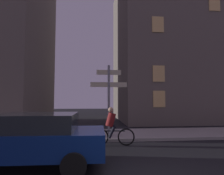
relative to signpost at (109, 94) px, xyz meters
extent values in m
cube|color=#9E9991|center=(0.51, 1.02, -2.12)|extent=(40.00, 3.06, 0.14)
cylinder|color=gray|center=(0.00, 0.00, -0.31)|extent=(0.12, 0.12, 3.48)
cube|color=beige|center=(0.00, 0.00, 1.08)|extent=(1.21, 0.03, 0.24)
cube|color=beige|center=(0.00, 0.00, 0.47)|extent=(1.79, 0.03, 0.24)
cube|color=navy|center=(-2.68, -3.45, -1.50)|extent=(4.55, 1.98, 0.68)
cube|color=#23282D|center=(-2.36, -3.46, -0.92)|extent=(2.22, 1.77, 0.48)
cylinder|color=black|center=(-1.22, -4.42, -1.87)|extent=(0.65, 0.24, 0.64)
cylinder|color=black|center=(-1.17, -2.56, -1.87)|extent=(0.65, 0.24, 0.64)
torus|color=black|center=(0.64, -1.21, -1.83)|extent=(0.72, 0.12, 0.72)
torus|color=black|center=(-0.46, -1.11, -1.83)|extent=(0.72, 0.12, 0.72)
cylinder|color=black|center=(0.09, -1.16, -1.58)|extent=(1.00, 0.13, 0.04)
cylinder|color=maroon|center=(-0.01, -1.15, -1.11)|extent=(0.48, 0.36, 0.61)
sphere|color=tan|center=(-0.01, -1.15, -0.69)|extent=(0.22, 0.22, 0.22)
cylinder|color=black|center=(0.05, -1.06, -1.61)|extent=(0.35, 0.15, 0.55)
cylinder|color=black|center=(0.03, -1.24, -1.61)|extent=(0.35, 0.15, 0.55)
cube|color=#6B6056|center=(8.64, 9.14, 4.90)|extent=(13.78, 9.78, 14.18)
cube|color=#F2C672|center=(4.05, 4.21, -0.19)|extent=(0.90, 0.06, 1.20)
cube|color=#F2C672|center=(4.05, 4.21, 1.67)|extent=(0.90, 0.06, 1.20)
cube|color=#F2C672|center=(4.05, 4.21, 5.40)|extent=(0.90, 0.06, 1.20)
cube|color=#F2C672|center=(8.64, 4.21, 7.26)|extent=(0.90, 0.06, 1.20)
camera|label=1|loc=(-0.77, -9.18, -0.29)|focal=30.31mm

